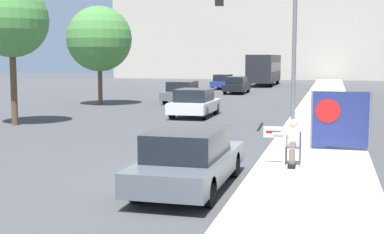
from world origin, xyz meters
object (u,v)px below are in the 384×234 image
at_px(pedestrian_behind, 345,116).
at_px(car_on_road_midblock, 183,92).
at_px(jogger_on_sidewalk, 330,121).
at_px(street_tree_midblock, 99,39).
at_px(car_on_road_nearest, 195,103).
at_px(city_bus_on_road, 264,68).
at_px(protest_banner, 340,119).
at_px(car_on_road_distant, 237,85).
at_px(traffic_light_pole, 266,27).
at_px(car_on_road_far_lane, 223,82).
at_px(street_tree_near_curb, 11,21).
at_px(seated_protester, 292,141).
at_px(parked_car_curbside, 189,159).

bearing_deg(pedestrian_behind, car_on_road_midblock, 52.97).
height_order(jogger_on_sidewalk, street_tree_midblock, street_tree_midblock).
xyz_separation_m(car_on_road_nearest, city_bus_on_road, (-0.43, 31.97, 1.18)).
distance_m(protest_banner, car_on_road_distant, 28.65).
bearing_deg(city_bus_on_road, car_on_road_midblock, -95.96).
xyz_separation_m(traffic_light_pole, street_tree_midblock, (-11.86, 10.89, 0.01)).
relative_size(protest_banner, car_on_road_far_lane, 0.43).
bearing_deg(protest_banner, car_on_road_distant, 106.38).
xyz_separation_m(traffic_light_pole, street_tree_near_curb, (-11.25, 0.40, 0.45)).
relative_size(pedestrian_behind, car_on_road_far_lane, 0.41).
height_order(pedestrian_behind, street_tree_near_curb, street_tree_near_curb).
xyz_separation_m(car_on_road_far_lane, street_tree_midblock, (-4.13, -19.10, 3.49)).
xyz_separation_m(jogger_on_sidewalk, street_tree_near_curb, (-13.70, 3.18, 3.67)).
distance_m(car_on_road_midblock, street_tree_near_curb, 14.64).
bearing_deg(seated_protester, car_on_road_midblock, 135.73).
height_order(car_on_road_midblock, car_on_road_far_lane, car_on_road_midblock).
xyz_separation_m(parked_car_curbside, car_on_road_nearest, (-3.66, 14.68, 0.01)).
height_order(jogger_on_sidewalk, car_on_road_midblock, jogger_on_sidewalk).
bearing_deg(car_on_road_nearest, car_on_road_distant, 93.23).
height_order(car_on_road_midblock, car_on_road_distant, car_on_road_midblock).
xyz_separation_m(protest_banner, traffic_light_pole, (-2.74, 3.47, 3.06)).
bearing_deg(traffic_light_pole, parked_car_curbside, -94.16).
relative_size(protest_banner, car_on_road_midblock, 0.39).
bearing_deg(car_on_road_far_lane, protest_banner, -72.63).
xyz_separation_m(jogger_on_sidewalk, protest_banner, (0.29, -0.70, 0.16)).
distance_m(seated_protester, traffic_light_pole, 7.26).
distance_m(pedestrian_behind, traffic_light_pole, 4.58).
xyz_separation_m(jogger_on_sidewalk, street_tree_midblock, (-14.31, 13.67, 3.24)).
bearing_deg(protest_banner, parked_car_curbside, -121.99).
distance_m(pedestrian_behind, car_on_road_midblock, 18.50).
bearing_deg(traffic_light_pole, seated_protester, -76.58).
relative_size(pedestrian_behind, street_tree_near_curb, 0.27).
xyz_separation_m(jogger_on_sidewalk, car_on_road_midblock, (-9.68, 16.70, -0.23)).
distance_m(pedestrian_behind, car_on_road_far_lane, 33.28).
relative_size(car_on_road_distant, street_tree_near_curb, 0.73).
bearing_deg(car_on_road_midblock, street_tree_near_curb, -106.55).
bearing_deg(street_tree_near_curb, pedestrian_behind, -7.76).
height_order(seated_protester, parked_car_curbside, parked_car_curbside).
height_order(traffic_light_pole, car_on_road_nearest, traffic_light_pole).
distance_m(car_on_road_far_lane, city_bus_on_road, 8.39).
relative_size(car_on_road_midblock, city_bus_on_road, 0.45).
relative_size(parked_car_curbside, car_on_road_midblock, 1.00).
height_order(jogger_on_sidewalk, street_tree_near_curb, street_tree_near_curb).
height_order(jogger_on_sidewalk, pedestrian_behind, pedestrian_behind).
distance_m(jogger_on_sidewalk, parked_car_curbside, 6.87).
bearing_deg(street_tree_near_curb, car_on_road_midblock, 73.45).
bearing_deg(car_on_road_distant, city_bus_on_road, 87.51).
height_order(protest_banner, street_tree_midblock, street_tree_midblock).
distance_m(seated_protester, street_tree_near_curb, 14.87).
bearing_deg(pedestrian_behind, jogger_on_sidewalk, 178.59).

